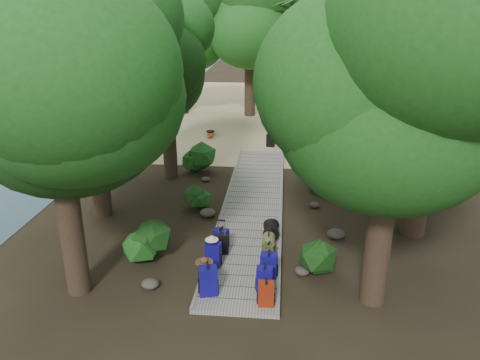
# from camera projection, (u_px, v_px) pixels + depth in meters

# --- Properties ---
(ground) EXTENTS (120.00, 120.00, 0.00)m
(ground) POSITION_uv_depth(u_px,v_px,m) (251.00, 219.00, 14.98)
(ground) COLOR #2E2417
(ground) RESTS_ON ground
(sand_beach) EXTENTS (40.00, 22.00, 0.02)m
(sand_beach) POSITION_uv_depth(u_px,v_px,m) (269.00, 111.00, 29.87)
(sand_beach) COLOR tan
(sand_beach) RESTS_ON ground
(boardwalk) EXTENTS (2.00, 12.00, 0.12)m
(boardwalk) POSITION_uv_depth(u_px,v_px,m) (253.00, 205.00, 15.89)
(boardwalk) COLOR gray
(boardwalk) RESTS_ON ground
(backpack_left_a) EXTENTS (0.48, 0.39, 0.79)m
(backpack_left_a) POSITION_uv_depth(u_px,v_px,m) (208.00, 279.00, 10.81)
(backpack_left_a) COLOR navy
(backpack_left_a) RESTS_ON boardwalk
(backpack_left_b) EXTENTS (0.35, 0.25, 0.62)m
(backpack_left_b) POSITION_uv_depth(u_px,v_px,m) (206.00, 273.00, 11.19)
(backpack_left_b) COLOR black
(backpack_left_b) RESTS_ON boardwalk
(backpack_left_c) EXTENTS (0.42, 0.33, 0.72)m
(backpack_left_c) POSITION_uv_depth(u_px,v_px,m) (213.00, 253.00, 12.01)
(backpack_left_c) COLOR navy
(backpack_left_c) RESTS_ON boardwalk
(backpack_left_d) EXTENTS (0.45, 0.37, 0.58)m
(backpack_left_d) POSITION_uv_depth(u_px,v_px,m) (221.00, 237.00, 12.96)
(backpack_left_d) COLOR navy
(backpack_left_d) RESTS_ON boardwalk
(backpack_right_a) EXTENTS (0.37, 0.27, 0.64)m
(backpack_right_a) POSITION_uv_depth(u_px,v_px,m) (266.00, 293.00, 10.45)
(backpack_right_a) COLOR maroon
(backpack_right_a) RESTS_ON boardwalk
(backpack_right_b) EXTENTS (0.38, 0.28, 0.67)m
(backpack_right_b) POSITION_uv_depth(u_px,v_px,m) (265.00, 278.00, 10.96)
(backpack_right_b) COLOR navy
(backpack_right_b) RESTS_ON boardwalk
(backpack_right_c) EXTENTS (0.43, 0.32, 0.69)m
(backpack_right_c) POSITION_uv_depth(u_px,v_px,m) (269.00, 264.00, 11.54)
(backpack_right_c) COLOR navy
(backpack_right_c) RESTS_ON boardwalk
(backpack_right_d) EXTENTS (0.36, 0.30, 0.48)m
(backpack_right_d) POSITION_uv_depth(u_px,v_px,m) (269.00, 251.00, 12.37)
(backpack_right_d) COLOR #3F431F
(backpack_right_d) RESTS_ON boardwalk
(duffel_right_khaki) EXTENTS (0.36, 0.54, 0.36)m
(duffel_right_khaki) POSITION_uv_depth(u_px,v_px,m) (269.00, 240.00, 13.05)
(duffel_right_khaki) COLOR olive
(duffel_right_khaki) RESTS_ON boardwalk
(duffel_right_black) EXTENTS (0.49, 0.69, 0.40)m
(duffel_right_black) POSITION_uv_depth(u_px,v_px,m) (271.00, 230.00, 13.59)
(duffel_right_black) COLOR black
(duffel_right_black) RESTS_ON boardwalk
(suitcase_on_boardwalk) EXTENTS (0.38, 0.24, 0.55)m
(suitcase_on_boardwalk) POSITION_uv_depth(u_px,v_px,m) (222.00, 244.00, 12.62)
(suitcase_on_boardwalk) COLOR black
(suitcase_on_boardwalk) RESTS_ON boardwalk
(lone_suitcase_on_sand) EXTENTS (0.43, 0.30, 0.61)m
(lone_suitcase_on_sand) POSITION_uv_depth(u_px,v_px,m) (271.00, 140.00, 22.37)
(lone_suitcase_on_sand) COLOR black
(lone_suitcase_on_sand) RESTS_ON sand_beach
(hat_brown) EXTENTS (0.44, 0.44, 0.13)m
(hat_brown) POSITION_uv_depth(u_px,v_px,m) (204.00, 260.00, 11.06)
(hat_brown) COLOR #51351E
(hat_brown) RESTS_ON backpack_left_b
(hat_white) EXTENTS (0.34, 0.34, 0.11)m
(hat_white) POSITION_uv_depth(u_px,v_px,m) (212.00, 238.00, 11.91)
(hat_white) COLOR silver
(hat_white) RESTS_ON backpack_left_c
(kayak) EXTENTS (1.04, 3.22, 0.32)m
(kayak) POSITION_uv_depth(u_px,v_px,m) (210.00, 132.00, 24.32)
(kayak) COLOR #AA2D0E
(kayak) RESTS_ON sand_beach
(sun_lounger) EXTENTS (0.94, 1.97, 0.61)m
(sun_lounger) POSITION_uv_depth(u_px,v_px,m) (317.00, 137.00, 22.97)
(sun_lounger) COLOR silver
(sun_lounger) RESTS_ON sand_beach
(tree_right_a) EXTENTS (4.93, 4.93, 8.21)m
(tree_right_a) POSITION_uv_depth(u_px,v_px,m) (392.00, 129.00, 9.45)
(tree_right_a) COLOR black
(tree_right_a) RESTS_ON ground
(tree_right_b) EXTENTS (5.68, 5.68, 10.14)m
(tree_right_b) POSITION_uv_depth(u_px,v_px,m) (437.00, 61.00, 12.29)
(tree_right_b) COLOR black
(tree_right_b) RESTS_ON ground
(tree_right_c) EXTENTS (5.51, 5.51, 9.54)m
(tree_right_c) POSITION_uv_depth(u_px,v_px,m) (386.00, 64.00, 14.11)
(tree_right_c) COLOR black
(tree_right_c) RESTS_ON ground
(tree_right_d) EXTENTS (5.41, 5.41, 9.93)m
(tree_right_d) POSITION_uv_depth(u_px,v_px,m) (412.00, 49.00, 16.64)
(tree_right_d) COLOR black
(tree_right_d) RESTS_ON ground
(tree_right_e) EXTENTS (5.26, 5.26, 9.46)m
(tree_right_e) POSITION_uv_depth(u_px,v_px,m) (356.00, 49.00, 19.22)
(tree_right_e) COLOR black
(tree_right_e) RESTS_ON ground
(tree_right_f) EXTENTS (5.99, 5.99, 10.70)m
(tree_right_f) POSITION_uv_depth(u_px,v_px,m) (405.00, 30.00, 21.32)
(tree_right_f) COLOR black
(tree_right_f) RESTS_ON ground
(tree_left_a) EXTENTS (4.64, 4.64, 7.74)m
(tree_left_a) POSITION_uv_depth(u_px,v_px,m) (58.00, 136.00, 9.90)
(tree_left_a) COLOR black
(tree_left_a) RESTS_ON ground
(tree_left_b) EXTENTS (4.68, 4.68, 8.43)m
(tree_left_b) POSITION_uv_depth(u_px,v_px,m) (89.00, 85.00, 13.89)
(tree_left_b) COLOR black
(tree_left_b) RESTS_ON ground
(tree_left_c) EXTENTS (4.40, 4.40, 7.65)m
(tree_left_c) POSITION_uv_depth(u_px,v_px,m) (166.00, 80.00, 17.26)
(tree_left_c) COLOR black
(tree_left_c) RESTS_ON ground
(tree_back_a) EXTENTS (5.35, 5.35, 9.25)m
(tree_back_a) POSITION_uv_depth(u_px,v_px,m) (250.00, 37.00, 27.09)
(tree_back_a) COLOR black
(tree_back_a) RESTS_ON ground
(tree_back_b) EXTENTS (5.15, 5.15, 9.20)m
(tree_back_b) POSITION_uv_depth(u_px,v_px,m) (305.00, 36.00, 28.35)
(tree_back_b) COLOR black
(tree_back_b) RESTS_ON ground
(tree_back_c) EXTENTS (5.10, 5.10, 9.17)m
(tree_back_c) POSITION_uv_depth(u_px,v_px,m) (351.00, 38.00, 26.83)
(tree_back_c) COLOR black
(tree_back_c) RESTS_ON ground
(tree_back_d) EXTENTS (5.05, 5.05, 8.41)m
(tree_back_d) POSITION_uv_depth(u_px,v_px,m) (181.00, 44.00, 27.81)
(tree_back_d) COLOR black
(tree_back_d) RESTS_ON ground
(palm_right_a) EXTENTS (4.47, 4.47, 7.61)m
(palm_right_a) POSITION_uv_depth(u_px,v_px,m) (343.00, 74.00, 18.93)
(palm_right_a) COLOR #124313
(palm_right_a) RESTS_ON ground
(palm_right_b) EXTENTS (3.86, 3.86, 7.47)m
(palm_right_b) POSITION_uv_depth(u_px,v_px,m) (364.00, 60.00, 24.07)
(palm_right_b) COLOR #124313
(palm_right_b) RESTS_ON ground
(palm_right_c) EXTENTS (4.17, 4.17, 6.64)m
(palm_right_c) POSITION_uv_depth(u_px,v_px,m) (310.00, 66.00, 25.25)
(palm_right_c) COLOR #124313
(palm_right_c) RESTS_ON ground
(palm_left_a) EXTENTS (4.16, 4.16, 6.61)m
(palm_left_a) POSITION_uv_depth(u_px,v_px,m) (162.00, 84.00, 19.59)
(palm_left_a) COLOR #124313
(palm_left_a) RESTS_ON ground
(rock_left_a) EXTENTS (0.43, 0.39, 0.24)m
(rock_left_a) POSITION_uv_depth(u_px,v_px,m) (150.00, 284.00, 11.34)
(rock_left_a) COLOR #4C473F
(rock_left_a) RESTS_ON ground
(rock_left_b) EXTENTS (0.32, 0.29, 0.18)m
(rock_left_b) POSITION_uv_depth(u_px,v_px,m) (161.00, 245.00, 13.21)
(rock_left_b) COLOR #4C473F
(rock_left_b) RESTS_ON ground
(rock_left_c) EXTENTS (0.51, 0.46, 0.28)m
(rock_left_c) POSITION_uv_depth(u_px,v_px,m) (208.00, 213.00, 15.12)
(rock_left_c) COLOR #4C473F
(rock_left_c) RESTS_ON ground
(rock_left_d) EXTENTS (0.34, 0.30, 0.18)m
(rock_left_d) POSITION_uv_depth(u_px,v_px,m) (206.00, 179.00, 18.13)
(rock_left_d) COLOR #4C473F
(rock_left_d) RESTS_ON ground
(rock_right_a) EXTENTS (0.38, 0.35, 0.21)m
(rock_right_a) POSITION_uv_depth(u_px,v_px,m) (302.00, 271.00, 11.90)
(rock_right_a) COLOR #4C473F
(rock_right_a) RESTS_ON ground
(rock_right_b) EXTENTS (0.52, 0.46, 0.28)m
(rock_right_b) POSITION_uv_depth(u_px,v_px,m) (336.00, 234.00, 13.74)
(rock_right_b) COLOR #4C473F
(rock_right_b) RESTS_ON ground
(rock_right_c) EXTENTS (0.34, 0.30, 0.18)m
(rock_right_c) POSITION_uv_depth(u_px,v_px,m) (315.00, 205.00, 15.82)
(rock_right_c) COLOR #4C473F
(rock_right_c) RESTS_ON ground
(rock_right_d) EXTENTS (0.64, 0.58, 0.35)m
(rock_right_d) POSITION_uv_depth(u_px,v_px,m) (331.00, 172.00, 18.65)
(rock_right_d) COLOR #4C473F
(rock_right_d) RESTS_ON ground
(shrub_left_a) EXTENTS (1.20, 1.20, 1.08)m
(shrub_left_a) POSITION_uv_depth(u_px,v_px,m) (147.00, 240.00, 12.55)
(shrub_left_a) COLOR #184A16
(shrub_left_a) RESTS_ON ground
(shrub_left_b) EXTENTS (0.88, 0.88, 0.80)m
(shrub_left_b) POSITION_uv_depth(u_px,v_px,m) (200.00, 198.00, 15.56)
(shrub_left_b) COLOR #184A16
(shrub_left_b) RESTS_ON ground
(shrub_left_c) EXTENTS (1.35, 1.35, 1.22)m
(shrub_left_c) POSITION_uv_depth(u_px,v_px,m) (197.00, 158.00, 18.93)
(shrub_left_c) COLOR #184A16
(shrub_left_c) RESTS_ON ground
(shrub_right_a) EXTENTS (1.06, 1.06, 0.95)m
(shrub_right_a) POSITION_uv_depth(u_px,v_px,m) (317.00, 255.00, 11.92)
(shrub_right_a) COLOR #184A16
(shrub_right_a) RESTS_ON ground
(shrub_right_b) EXTENTS (1.36, 1.36, 1.22)m
(shrub_right_b) POSITION_uv_depth(u_px,v_px,m) (322.00, 177.00, 16.87)
(shrub_right_b) COLOR #184A16
(shrub_right_b) RESTS_ON ground
(shrub_right_c) EXTENTS (0.77, 0.77, 0.69)m
(shrub_right_c) POSITION_uv_depth(u_px,v_px,m) (309.00, 157.00, 19.92)
(shrub_right_c) COLOR #184A16
(shrub_right_c) RESTS_ON ground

